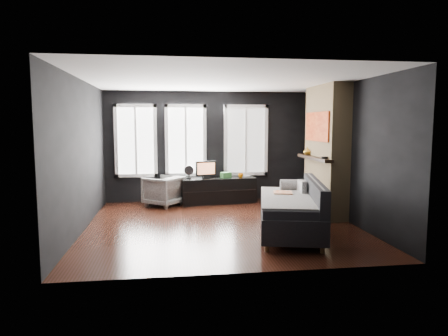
{
  "coord_description": "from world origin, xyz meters",
  "views": [
    {
      "loc": [
        -0.95,
        -7.36,
        1.9
      ],
      "look_at": [
        0.1,
        0.3,
        1.05
      ],
      "focal_mm": 32.0,
      "sensor_mm": 36.0,
      "label": 1
    }
  ],
  "objects": [
    {
      "name": "desk_fan",
      "position": [
        -0.5,
        2.03,
        0.78
      ],
      "size": [
        0.26,
        0.26,
        0.33
      ],
      "primitive_type": null,
      "rotation": [
        0.0,
        0.0,
        -0.12
      ],
      "color": "#989898",
      "rests_on": "media_console"
    },
    {
      "name": "book",
      "position": [
        0.83,
        2.26,
        0.74
      ],
      "size": [
        0.18,
        0.02,
        0.24
      ],
      "primitive_type": "imported",
      "rotation": [
        0.0,
        0.0,
        0.0
      ],
      "color": "tan",
      "rests_on": "media_console"
    },
    {
      "name": "windows",
      "position": [
        -0.45,
        2.46,
        2.38
      ],
      "size": [
        4.0,
        0.16,
        1.76
      ],
      "primitive_type": null,
      "color": "white",
      "rests_on": "wall_back"
    },
    {
      "name": "mantel_clock",
      "position": [
        2.05,
        0.05,
        1.25
      ],
      "size": [
        0.13,
        0.13,
        0.04
      ],
      "primitive_type": "cylinder",
      "rotation": [
        0.0,
        0.0,
        0.08
      ],
      "color": "black",
      "rests_on": "fireplace"
    },
    {
      "name": "mantel_vase",
      "position": [
        2.05,
        1.05,
        1.31
      ],
      "size": [
        0.22,
        0.22,
        0.16
      ],
      "primitive_type": "imported",
      "rotation": [
        0.0,
        0.0,
        0.41
      ],
      "color": "yellow",
      "rests_on": "fireplace"
    },
    {
      "name": "sofa",
      "position": [
        1.1,
        -0.81,
        0.48
      ],
      "size": [
        1.58,
        2.41,
        0.95
      ],
      "primitive_type": null,
      "rotation": [
        0.0,
        0.0,
        -0.23
      ],
      "color": "#252528",
      "rests_on": "floor"
    },
    {
      "name": "ceiling",
      "position": [
        0.0,
        0.0,
        2.7
      ],
      "size": [
        5.0,
        5.0,
        0.0
      ],
      "primitive_type": "plane",
      "color": "white",
      "rests_on": "ground"
    },
    {
      "name": "fireplace",
      "position": [
        2.3,
        0.6,
        1.35
      ],
      "size": [
        0.7,
        1.62,
        2.7
      ],
      "primitive_type": null,
      "color": "#93724C",
      "rests_on": "floor"
    },
    {
      "name": "stripe_pillow",
      "position": [
        1.45,
        -0.4,
        0.69
      ],
      "size": [
        0.12,
        0.38,
        0.38
      ],
      "primitive_type": "cube",
      "rotation": [
        0.0,
        0.0,
        -0.09
      ],
      "color": "gray",
      "rests_on": "sofa"
    },
    {
      "name": "mug",
      "position": [
        0.76,
        2.09,
        0.68
      ],
      "size": [
        0.14,
        0.13,
        0.12
      ],
      "primitive_type": "imported",
      "rotation": [
        0.0,
        0.0,
        0.31
      ],
      "color": "orange",
      "rests_on": "media_console"
    },
    {
      "name": "floor",
      "position": [
        0.0,
        0.0,
        0.0
      ],
      "size": [
        5.0,
        5.0,
        0.0
      ],
      "primitive_type": "plane",
      "color": "black",
      "rests_on": "ground"
    },
    {
      "name": "monitor",
      "position": [
        -0.09,
        2.09,
        0.85
      ],
      "size": [
        0.53,
        0.26,
        0.46
      ],
      "primitive_type": null,
      "rotation": [
        0.0,
        0.0,
        0.3
      ],
      "color": "black",
      "rests_on": "media_console"
    },
    {
      "name": "armchair",
      "position": [
        -1.1,
        1.95,
        0.38
      ],
      "size": [
        1.02,
        1.02,
        0.77
      ],
      "primitive_type": "imported",
      "rotation": [
        0.0,
        0.0,
        -2.25
      ],
      "color": "silver",
      "rests_on": "floor"
    },
    {
      "name": "wall_back",
      "position": [
        0.0,
        2.5,
        1.35
      ],
      "size": [
        5.0,
        0.02,
        2.7
      ],
      "primitive_type": "cube",
      "color": "black",
      "rests_on": "ground"
    },
    {
      "name": "storage_box",
      "position": [
        0.4,
        2.1,
        0.68
      ],
      "size": [
        0.28,
        0.23,
        0.13
      ],
      "primitive_type": "cube",
      "rotation": [
        0.0,
        0.0,
        0.37
      ],
      "color": "#347938",
      "rests_on": "media_console"
    },
    {
      "name": "wall_left",
      "position": [
        -2.5,
        0.0,
        1.35
      ],
      "size": [
        0.02,
        5.0,
        2.7
      ],
      "primitive_type": "cube",
      "color": "black",
      "rests_on": "ground"
    },
    {
      "name": "wall_right",
      "position": [
        2.5,
        0.0,
        1.35
      ],
      "size": [
        0.02,
        5.0,
        2.7
      ],
      "primitive_type": "cube",
      "color": "black",
      "rests_on": "ground"
    },
    {
      "name": "media_console",
      "position": [
        0.2,
        2.1,
        0.31
      ],
      "size": [
        1.84,
        0.75,
        0.62
      ],
      "primitive_type": null,
      "rotation": [
        0.0,
        0.0,
        0.11
      ],
      "color": "black",
      "rests_on": "floor"
    }
  ]
}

